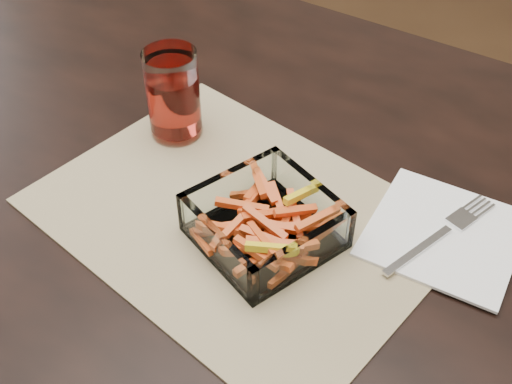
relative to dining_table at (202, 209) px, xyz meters
The scene contains 6 objects.
dining_table is the anchor object (origin of this frame).
placemat 0.14m from the dining_table, 29.00° to the right, with size 0.45×0.33×0.00m, color tan.
glass_bowl 0.20m from the dining_table, 24.81° to the right, with size 0.18×0.18×0.05m.
tumbler 0.16m from the dining_table, 152.84° to the left, with size 0.07×0.07×0.12m.
napkin 0.33m from the dining_table, ahead, with size 0.16×0.16×0.00m, color white.
fork 0.33m from the dining_table, ahead, with size 0.07×0.17×0.00m.
Camera 1 is at (0.41, -0.48, 1.29)m, focal length 45.00 mm.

